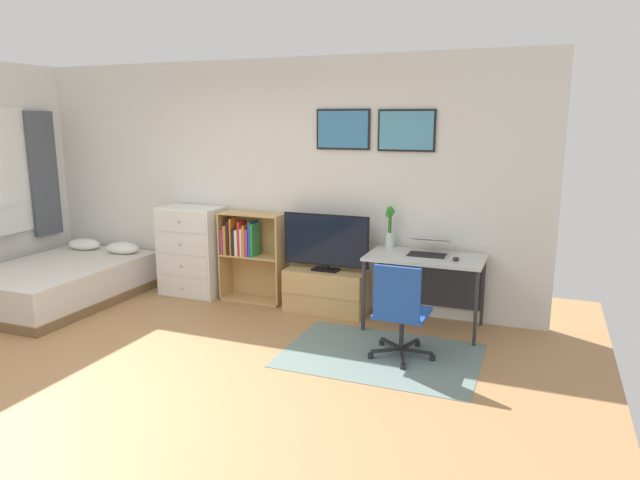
{
  "coord_description": "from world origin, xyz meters",
  "views": [
    {
      "loc": [
        2.93,
        -3.36,
        2.03
      ],
      "look_at": [
        0.99,
        1.5,
        0.94
      ],
      "focal_mm": 31.99,
      "sensor_mm": 36.0,
      "label": 1
    }
  ],
  "objects_px": {
    "tv_stand": "(326,291)",
    "computer_mouse": "(456,259)",
    "office_chair": "(400,309)",
    "laptop": "(428,248)",
    "bookshelf": "(248,249)",
    "television": "(326,242)",
    "dresser": "(192,251)",
    "bed": "(61,282)",
    "bamboo_vase": "(390,226)",
    "desk": "(427,267)"
  },
  "relations": [
    {
      "from": "bed",
      "to": "dresser",
      "type": "bearing_deg",
      "value": 30.67
    },
    {
      "from": "tv_stand",
      "to": "office_chair",
      "type": "bearing_deg",
      "value": -42.96
    },
    {
      "from": "bamboo_vase",
      "to": "dresser",
      "type": "bearing_deg",
      "value": -177.16
    },
    {
      "from": "television",
      "to": "bamboo_vase",
      "type": "distance_m",
      "value": 0.7
    },
    {
      "from": "computer_mouse",
      "to": "bamboo_vase",
      "type": "height_order",
      "value": "bamboo_vase"
    },
    {
      "from": "tv_stand",
      "to": "television",
      "type": "height_order",
      "value": "television"
    },
    {
      "from": "bookshelf",
      "to": "desk",
      "type": "bearing_deg",
      "value": -2.51
    },
    {
      "from": "bookshelf",
      "to": "television",
      "type": "distance_m",
      "value": 0.99
    },
    {
      "from": "laptop",
      "to": "bed",
      "type": "bearing_deg",
      "value": -170.8
    },
    {
      "from": "office_chair",
      "to": "laptop",
      "type": "distance_m",
      "value": 0.99
    },
    {
      "from": "office_chair",
      "to": "bamboo_vase",
      "type": "bearing_deg",
      "value": 110.8
    },
    {
      "from": "bed",
      "to": "bamboo_vase",
      "type": "height_order",
      "value": "bamboo_vase"
    },
    {
      "from": "bed",
      "to": "desk",
      "type": "distance_m",
      "value": 4.13
    },
    {
      "from": "television",
      "to": "tv_stand",
      "type": "bearing_deg",
      "value": 90.0
    },
    {
      "from": "laptop",
      "to": "tv_stand",
      "type": "bearing_deg",
      "value": 176.4
    },
    {
      "from": "computer_mouse",
      "to": "bamboo_vase",
      "type": "xyz_separation_m",
      "value": [
        -0.73,
        0.3,
        0.21
      ]
    },
    {
      "from": "television",
      "to": "desk",
      "type": "xyz_separation_m",
      "value": [
        1.08,
        -0.02,
        -0.16
      ]
    },
    {
      "from": "dresser",
      "to": "laptop",
      "type": "height_order",
      "value": "dresser"
    },
    {
      "from": "bed",
      "to": "dresser",
      "type": "relative_size",
      "value": 1.89
    },
    {
      "from": "computer_mouse",
      "to": "laptop",
      "type": "bearing_deg",
      "value": 152.81
    },
    {
      "from": "computer_mouse",
      "to": "office_chair",
      "type": "bearing_deg",
      "value": -113.6
    },
    {
      "from": "desk",
      "to": "office_chair",
      "type": "height_order",
      "value": "office_chair"
    },
    {
      "from": "computer_mouse",
      "to": "television",
      "type": "bearing_deg",
      "value": 172.81
    },
    {
      "from": "desk",
      "to": "laptop",
      "type": "bearing_deg",
      "value": -28.81
    },
    {
      "from": "bed",
      "to": "dresser",
      "type": "height_order",
      "value": "dresser"
    },
    {
      "from": "bed",
      "to": "bamboo_vase",
      "type": "distance_m",
      "value": 3.81
    },
    {
      "from": "bookshelf",
      "to": "computer_mouse",
      "type": "relative_size",
      "value": 9.79
    },
    {
      "from": "dresser",
      "to": "computer_mouse",
      "type": "height_order",
      "value": "dresser"
    },
    {
      "from": "television",
      "to": "bamboo_vase",
      "type": "xyz_separation_m",
      "value": [
        0.66,
        0.12,
        0.2
      ]
    },
    {
      "from": "dresser",
      "to": "desk",
      "type": "distance_m",
      "value": 2.78
    },
    {
      "from": "bookshelf",
      "to": "bamboo_vase",
      "type": "distance_m",
      "value": 1.68
    },
    {
      "from": "television",
      "to": "office_chair",
      "type": "distance_m",
      "value": 1.45
    },
    {
      "from": "television",
      "to": "bamboo_vase",
      "type": "relative_size",
      "value": 2.19
    },
    {
      "from": "bookshelf",
      "to": "laptop",
      "type": "height_order",
      "value": "bookshelf"
    },
    {
      "from": "office_chair",
      "to": "computer_mouse",
      "type": "distance_m",
      "value": 0.9
    },
    {
      "from": "office_chair",
      "to": "laptop",
      "type": "height_order",
      "value": "laptop"
    },
    {
      "from": "laptop",
      "to": "bamboo_vase",
      "type": "bearing_deg",
      "value": 159.9
    },
    {
      "from": "tv_stand",
      "to": "bookshelf",
      "type": "bearing_deg",
      "value": 177.1
    },
    {
      "from": "bookshelf",
      "to": "office_chair",
      "type": "relative_size",
      "value": 1.18
    },
    {
      "from": "tv_stand",
      "to": "computer_mouse",
      "type": "relative_size",
      "value": 8.45
    },
    {
      "from": "bed",
      "to": "television",
      "type": "xyz_separation_m",
      "value": [
        2.96,
        0.76,
        0.55
      ]
    },
    {
      "from": "desk",
      "to": "computer_mouse",
      "type": "xyz_separation_m",
      "value": [
        0.3,
        -0.16,
        0.15
      ]
    },
    {
      "from": "dresser",
      "to": "office_chair",
      "type": "height_order",
      "value": "dresser"
    },
    {
      "from": "dresser",
      "to": "tv_stand",
      "type": "distance_m",
      "value": 1.72
    },
    {
      "from": "office_chair",
      "to": "television",
      "type": "bearing_deg",
      "value": 138.77
    },
    {
      "from": "tv_stand",
      "to": "laptop",
      "type": "height_order",
      "value": "laptop"
    },
    {
      "from": "bed",
      "to": "desk",
      "type": "relative_size",
      "value": 1.76
    },
    {
      "from": "dresser",
      "to": "television",
      "type": "distance_m",
      "value": 1.71
    },
    {
      "from": "bookshelf",
      "to": "desk",
      "type": "relative_size",
      "value": 0.9
    },
    {
      "from": "dresser",
      "to": "laptop",
      "type": "relative_size",
      "value": 2.48
    }
  ]
}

